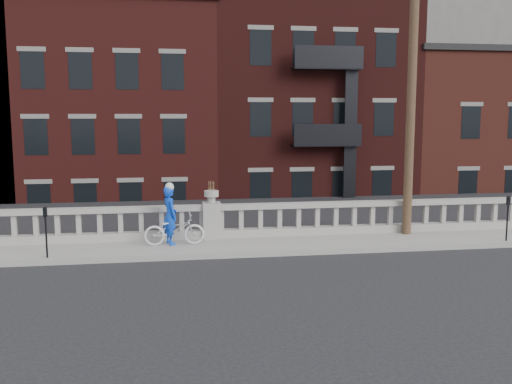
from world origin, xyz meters
TOP-DOWN VIEW (x-y plane):
  - ground at (0.00, 0.00)m, footprint 120.00×120.00m
  - sidewalk at (0.00, 3.00)m, footprint 32.00×2.20m
  - balustrade at (0.00, 3.95)m, footprint 28.00×0.34m
  - planter_pedestal at (0.00, 3.95)m, footprint 0.55×0.55m
  - lower_level at (0.56, 23.04)m, footprint 80.00×44.00m
  - utility_pole at (6.20, 3.60)m, footprint 1.60×0.28m
  - parking_meter_b at (-4.53, 2.15)m, footprint 0.10×0.09m
  - parking_meter_c at (8.75, 2.15)m, footprint 0.10×0.09m
  - bicycle at (-1.15, 3.15)m, footprint 1.77×0.68m
  - cyclist at (-1.27, 3.27)m, footprint 0.60×0.73m

SIDE VIEW (x-z plane):
  - ground at x=0.00m, z-range 0.00..0.00m
  - sidewalk at x=0.00m, z-range 0.00..0.15m
  - bicycle at x=-1.15m, z-range 0.15..1.07m
  - balustrade at x=0.00m, z-range 0.13..1.16m
  - planter_pedestal at x=0.00m, z-range -0.05..1.71m
  - parking_meter_b at x=-4.53m, z-range 0.32..1.68m
  - parking_meter_c at x=8.75m, z-range 0.32..1.68m
  - cyclist at x=-1.27m, z-range 0.15..1.86m
  - lower_level at x=0.56m, z-range -7.77..13.03m
  - utility_pole at x=6.20m, z-range 0.24..10.24m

